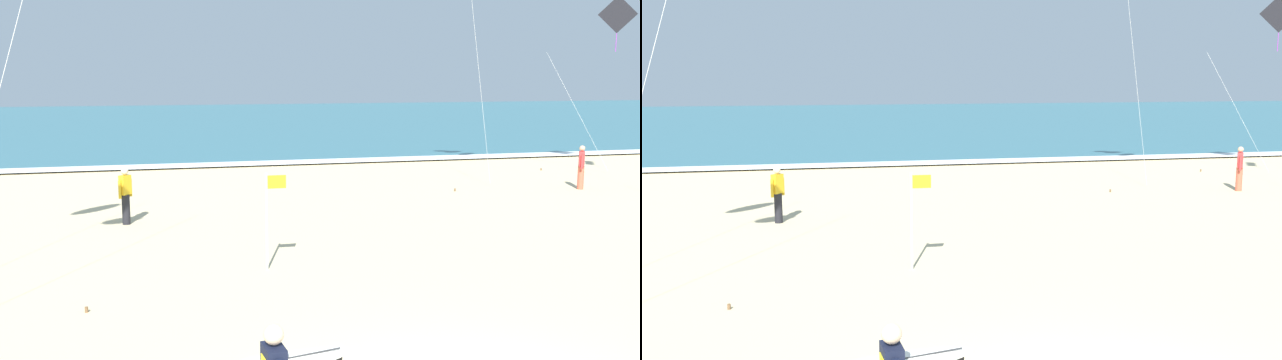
# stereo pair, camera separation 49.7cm
# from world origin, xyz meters

# --- Properties ---
(ocean_water) EXTENTS (160.00, 60.00, 0.08)m
(ocean_water) POSITION_xyz_m (0.00, 53.93, 0.04)
(ocean_water) COLOR #336B7A
(ocean_water) RESTS_ON ground
(shoreline_foam) EXTENTS (160.00, 1.53, 0.01)m
(shoreline_foam) POSITION_xyz_m (0.00, 24.23, 0.09)
(shoreline_foam) COLOR white
(shoreline_foam) RESTS_ON ocean_water
(kite_diamond_charcoal_mid) EXTENTS (2.91, 1.93, 7.27)m
(kite_diamond_charcoal_mid) POSITION_xyz_m (14.83, 18.02, 6.37)
(kite_diamond_charcoal_mid) COLOR black
(kite_diamond_charcoal_mid) RESTS_ON ground
(bystander_yellow_top) EXTENTS (0.36, 0.39, 1.59)m
(bystander_yellow_top) POSITION_xyz_m (-4.47, 12.48, 0.81)
(bystander_yellow_top) COLOR black
(bystander_yellow_top) RESTS_ON ground
(bystander_red_top) EXTENTS (0.32, 0.44, 1.59)m
(bystander_red_top) POSITION_xyz_m (11.33, 14.70, 0.81)
(bystander_red_top) COLOR #D8593F
(bystander_red_top) RESTS_ON ground
(lifeguard_flag) EXTENTS (0.44, 0.05, 2.10)m
(lifeguard_flag) POSITION_xyz_m (-1.39, 7.00, 1.27)
(lifeguard_flag) COLOR silver
(lifeguard_flag) RESTS_ON ground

